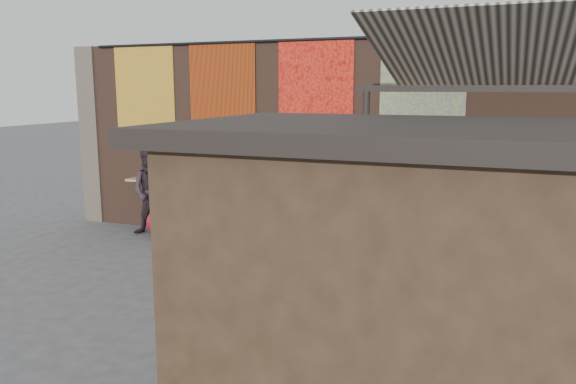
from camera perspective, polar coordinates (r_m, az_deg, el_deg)
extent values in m
plane|color=#474749|center=(9.17, -4.50, -9.20)|extent=(70.00, 70.00, 0.00)
cube|color=brown|center=(11.16, 1.65, 4.92)|extent=(10.00, 0.40, 4.00)
cube|color=#4C4238|center=(13.87, -18.96, 5.45)|extent=(0.50, 0.50, 4.00)
cube|color=#9E7A51|center=(10.94, 0.94, 0.05)|extent=(8.00, 0.32, 0.05)
cube|color=white|center=(10.57, 5.78, 0.49)|extent=(0.58, 0.32, 0.26)
cube|color=#923515|center=(12.65, -14.36, 9.80)|extent=(1.50, 0.02, 2.00)
cube|color=#E1490D|center=(11.62, -6.70, 10.02)|extent=(1.50, 0.02, 2.00)
cube|color=red|center=(10.79, 2.77, 10.04)|extent=(1.50, 0.02, 2.00)
cube|color=navy|center=(10.29, 13.46, 9.75)|extent=(1.50, 0.02, 2.00)
cylinder|color=black|center=(10.92, 1.26, 15.20)|extent=(9.50, 0.06, 0.06)
imported|color=#9DBAE4|center=(11.16, -11.15, -1.42)|extent=(0.68, 0.53, 1.63)
imported|color=#2A2025|center=(12.20, -13.59, 0.00)|extent=(1.08, 0.96, 1.85)
imported|color=black|center=(8.93, 22.34, -4.67)|extent=(1.10, 0.87, 1.74)
imported|color=slate|center=(8.39, 15.39, -5.16)|extent=(1.27, 1.24, 1.75)
imported|color=#8B6258|center=(8.39, 12.45, -5.85)|extent=(0.79, 0.88, 1.52)
cube|color=black|center=(4.11, 10.24, -14.34)|extent=(2.57, 1.95, 2.75)
cube|color=black|center=(3.74, 10.96, 6.01)|extent=(2.88, 2.24, 0.12)
cube|color=gold|center=(4.82, 12.76, -2.88)|extent=(1.20, 0.06, 0.50)
cube|color=#473321|center=(5.14, 12.30, -13.67)|extent=(2.10, 0.14, 0.06)
cube|color=beige|center=(8.60, 20.00, 12.99)|extent=(3.20, 3.28, 0.97)
cube|color=#33261C|center=(10.22, 20.59, 14.71)|extent=(3.30, 0.08, 0.12)
cube|color=black|center=(7.09, 19.17, 9.89)|extent=(3.00, 0.08, 0.08)
cylinder|color=black|center=(7.47, 7.70, -1.45)|extent=(0.09, 0.09, 3.10)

